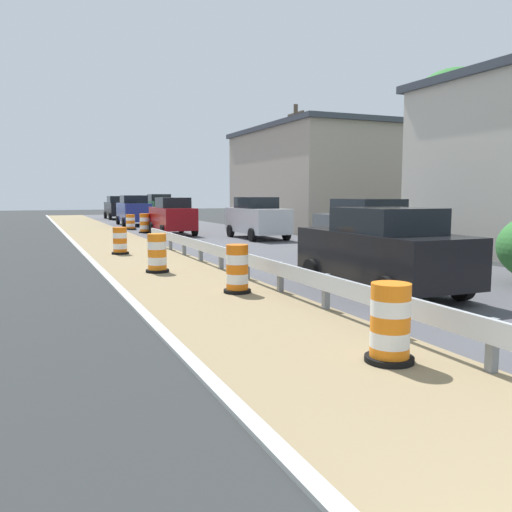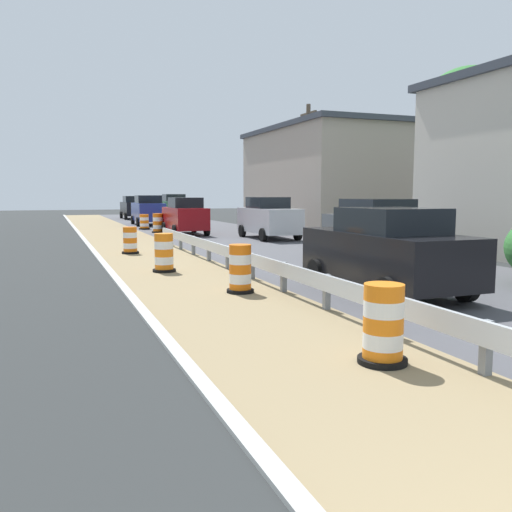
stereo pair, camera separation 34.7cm
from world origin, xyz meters
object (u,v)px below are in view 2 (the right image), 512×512
at_px(traffic_barrel_close, 240,271).
at_px(car_distant_a, 174,208).
at_px(traffic_barrel_far, 130,242).
at_px(car_trailing_near_lane, 379,230).
at_px(traffic_barrel_nearest, 383,328).
at_px(utility_pole_mid, 308,167).
at_px(car_lead_near_lane, 386,250).
at_px(traffic_barrel_farther, 158,224).
at_px(traffic_barrel_mid, 164,254).
at_px(car_mid_far_lane, 269,218).
at_px(car_distant_b, 185,216).
at_px(car_lead_far_lane, 133,207).
at_px(car_trailing_far_lane, 148,210).
at_px(traffic_barrel_farthest, 144,223).

distance_m(traffic_barrel_close, car_distant_a, 33.57).
bearing_deg(traffic_barrel_far, car_distant_a, 73.58).
relative_size(car_trailing_near_lane, car_distant_a, 1.03).
bearing_deg(traffic_barrel_nearest, utility_pole_mid, 65.85).
relative_size(traffic_barrel_close, car_lead_near_lane, 0.24).
relative_size(traffic_barrel_close, utility_pole_mid, 0.15).
xyz_separation_m(traffic_barrel_far, car_distant_a, (7.03, 23.87, 0.66)).
bearing_deg(car_lead_near_lane, traffic_barrel_farther, 3.28).
xyz_separation_m(traffic_barrel_mid, traffic_barrel_far, (-0.23, 5.23, -0.05)).
relative_size(traffic_barrel_nearest, car_mid_far_lane, 0.24).
relative_size(car_distant_b, utility_pole_mid, 0.59).
height_order(car_mid_far_lane, car_distant_a, car_distant_a).
distance_m(traffic_barrel_far, utility_pole_mid, 13.35).
height_order(traffic_barrel_mid, car_mid_far_lane, car_mid_far_lane).
height_order(car_lead_near_lane, car_trailing_near_lane, car_trailing_near_lane).
height_order(traffic_barrel_close, utility_pole_mid, utility_pole_mid).
relative_size(traffic_barrel_close, car_distant_b, 0.26).
xyz_separation_m(traffic_barrel_close, car_lead_far_lane, (3.18, 38.15, 0.53)).
relative_size(traffic_barrel_nearest, car_trailing_far_lane, 0.23).
bearing_deg(car_distant_b, car_trailing_far_lane, 2.11).
relative_size(traffic_barrel_mid, car_lead_near_lane, 0.24).
xyz_separation_m(traffic_barrel_far, traffic_barrel_farthest, (2.88, 14.02, -0.02)).
xyz_separation_m(traffic_barrel_nearest, car_distant_a, (5.81, 38.65, 0.63)).
distance_m(car_lead_near_lane, car_distant_b, 19.16).
distance_m(traffic_barrel_nearest, car_lead_far_lane, 43.86).
bearing_deg(car_distant_b, car_distant_a, -10.06).
xyz_separation_m(traffic_barrel_nearest, traffic_barrel_farther, (1.91, 25.55, 0.02)).
bearing_deg(car_lead_far_lane, car_distant_b, 179.72).
relative_size(traffic_barrel_nearest, car_lead_near_lane, 0.23).
xyz_separation_m(traffic_barrel_farthest, car_trailing_far_lane, (1.07, 4.72, 0.65)).
bearing_deg(utility_pole_mid, car_trailing_near_lane, -105.76).
bearing_deg(traffic_barrel_close, traffic_barrel_nearest, -89.61).
bearing_deg(car_lead_far_lane, car_trailing_far_lane, 177.70).
bearing_deg(car_distant_b, traffic_barrel_farthest, 15.08).
bearing_deg(traffic_barrel_close, car_lead_near_lane, -21.51).
height_order(traffic_barrel_far, utility_pole_mid, utility_pole_mid).
bearing_deg(traffic_barrel_farther, traffic_barrel_close, -95.57).
relative_size(car_trailing_near_lane, car_trailing_far_lane, 1.01).
bearing_deg(car_trailing_far_lane, car_distant_b, -176.97).
height_order(traffic_barrel_far, traffic_barrel_farther, traffic_barrel_farther).
bearing_deg(traffic_barrel_farther, traffic_barrel_mid, -100.28).
xyz_separation_m(traffic_barrel_close, car_mid_far_lane, (6.38, 13.68, 0.55)).
bearing_deg(car_lead_far_lane, car_lead_near_lane, 179.88).
bearing_deg(car_distant_a, traffic_barrel_nearest, -6.74).
height_order(traffic_barrel_close, car_mid_far_lane, car_mid_far_lane).
xyz_separation_m(traffic_barrel_mid, car_distant_a, (6.81, 29.10, 0.61)).
distance_m(car_lead_near_lane, car_mid_far_lane, 15.26).
distance_m(traffic_barrel_nearest, car_distant_a, 39.09).
xyz_separation_m(traffic_barrel_nearest, car_lead_near_lane, (3.07, 4.37, 0.49)).
relative_size(car_lead_far_lane, car_trailing_far_lane, 0.99).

